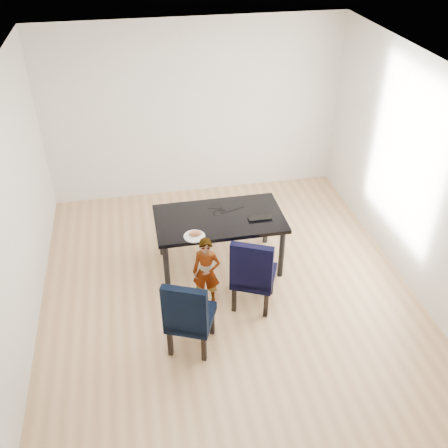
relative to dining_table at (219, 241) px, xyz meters
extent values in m
cube|color=tan|center=(0.00, -0.50, -0.38)|extent=(4.50, 5.00, 0.01)
cube|color=white|center=(0.00, -0.50, 2.33)|extent=(4.50, 5.00, 0.01)
cube|color=silver|center=(0.00, 2.00, 0.98)|extent=(4.50, 0.01, 2.70)
cube|color=white|center=(0.00, -3.00, 0.98)|extent=(4.50, 0.01, 2.70)
cube|color=silver|center=(-2.25, -0.50, 0.98)|extent=(0.01, 5.00, 2.70)
cube|color=silver|center=(2.25, -0.50, 0.98)|extent=(0.01, 5.00, 2.70)
cube|color=black|center=(0.00, 0.00, 0.00)|extent=(1.60, 0.90, 0.75)
cube|color=black|center=(-0.55, -1.29, 0.11)|extent=(0.61, 0.62, 0.96)
cube|color=black|center=(0.26, -0.78, 0.12)|extent=(0.64, 0.65, 0.99)
imported|color=orange|center=(-0.28, -0.65, 0.07)|extent=(0.38, 0.31, 0.90)
cylinder|color=silver|center=(-0.36, -0.35, 0.38)|extent=(0.31, 0.31, 0.01)
ellipsoid|color=#A3653A|center=(-0.35, -0.35, 0.42)|extent=(0.18, 0.11, 0.07)
imported|color=black|center=(0.49, -0.08, 0.39)|extent=(0.30, 0.20, 0.02)
torus|color=black|center=(0.02, 0.11, 0.38)|extent=(0.20, 0.20, 0.01)
camera|label=1|loc=(-0.94, -5.07, 3.81)|focal=40.00mm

